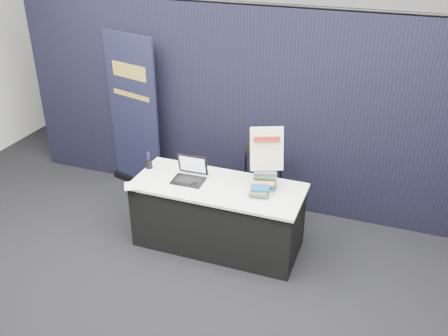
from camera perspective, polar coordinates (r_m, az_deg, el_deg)
floor at (r=5.23m, az=-2.88°, el=-11.98°), size 8.00×8.00×0.00m
wall_back at (r=8.01m, az=8.49°, el=16.02°), size 8.00×0.02×3.50m
drape_partition at (r=5.92m, az=2.93°, el=6.55°), size 6.00×0.08×2.40m
display_table at (r=5.41m, az=-0.69°, el=-5.43°), size 1.80×0.75×0.75m
laptop at (r=5.30m, az=-3.93°, el=-0.78°), size 0.34×0.28×0.25m
mouse at (r=5.22m, az=-3.44°, el=-1.82°), size 0.08×0.12×0.04m
brochure_left at (r=5.29m, az=-9.92°, el=-1.96°), size 0.32×0.29×0.00m
brochure_mid at (r=5.23m, az=-7.23°, el=-2.13°), size 0.29×0.22×0.00m
brochure_right at (r=5.20m, az=-5.04°, el=-2.17°), size 0.34×0.25×0.00m
pen_cup at (r=5.60m, az=-8.58°, el=0.47°), size 0.09×0.09×0.10m
book_stack_tall at (r=5.14m, az=4.67°, el=-1.24°), size 0.26×0.23×0.21m
book_stack_short at (r=5.02m, az=4.12°, el=-2.71°), size 0.20×0.17×0.10m
info_sign at (r=5.02m, az=4.90°, el=2.14°), size 0.36×0.25×0.46m
pullup_banner at (r=6.47m, az=-10.23°, el=5.15°), size 0.85×0.33×2.03m
stacking_chair at (r=5.68m, az=3.93°, el=-1.82°), size 0.51×0.52×0.98m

